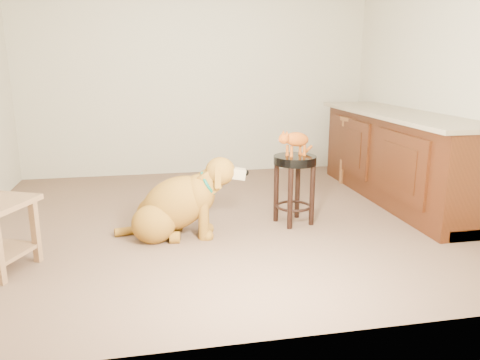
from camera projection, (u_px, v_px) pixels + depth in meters
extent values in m
cube|color=brown|center=(223.00, 219.00, 4.42)|extent=(4.50, 4.00, 0.01)
cube|color=beige|center=(197.00, 73.00, 6.00)|extent=(4.50, 0.04, 2.60)
cube|color=beige|center=(287.00, 94.00, 2.19)|extent=(4.50, 0.04, 2.60)
cube|color=beige|center=(451.00, 77.00, 4.52)|extent=(0.04, 4.00, 2.60)
cube|color=#431D0B|center=(399.00, 159.00, 4.96)|extent=(0.60, 2.50, 0.90)
cube|color=gray|center=(400.00, 114.00, 4.83)|extent=(0.70, 2.56, 0.04)
cube|color=black|center=(400.00, 195.00, 5.06)|extent=(0.52, 2.50, 0.10)
cube|color=#431D0B|center=(400.00, 166.00, 4.36)|extent=(0.02, 0.90, 0.62)
cube|color=#431D0B|center=(350.00, 146.00, 5.41)|extent=(0.02, 0.90, 0.62)
cube|color=#371709|center=(398.00, 166.00, 4.36)|extent=(0.02, 0.60, 0.40)
cube|color=#371709|center=(349.00, 146.00, 5.41)|extent=(0.02, 0.60, 0.40)
cylinder|color=black|center=(297.00, 189.00, 4.42)|extent=(0.05, 0.05, 0.56)
cylinder|color=black|center=(276.00, 192.00, 4.31)|extent=(0.05, 0.05, 0.56)
cylinder|color=black|center=(312.00, 195.00, 4.21)|extent=(0.05, 0.05, 0.56)
cylinder|color=black|center=(290.00, 199.00, 4.11)|extent=(0.05, 0.05, 0.56)
torus|color=black|center=(294.00, 206.00, 4.29)|extent=(0.40, 0.40, 0.03)
cylinder|color=black|center=(295.00, 160.00, 4.18)|extent=(0.38, 0.38, 0.07)
cube|color=brown|center=(368.00, 150.00, 5.75)|extent=(0.06, 0.06, 0.77)
cube|color=brown|center=(343.00, 152.00, 5.64)|extent=(0.06, 0.06, 0.77)
cube|color=brown|center=(386.00, 156.00, 5.44)|extent=(0.06, 0.06, 0.77)
cube|color=brown|center=(360.00, 158.00, 5.32)|extent=(0.06, 0.06, 0.77)
cube|color=brown|center=(367.00, 120.00, 5.43)|extent=(0.51, 0.51, 0.04)
cube|color=brown|center=(35.00, 231.00, 3.44)|extent=(0.06, 0.06, 0.48)
ellipsoid|color=brown|center=(157.00, 214.00, 4.09)|extent=(0.40, 0.34, 0.33)
ellipsoid|color=brown|center=(153.00, 224.00, 3.83)|extent=(0.40, 0.34, 0.33)
cylinder|color=brown|center=(178.00, 225.00, 4.15)|extent=(0.10, 0.11, 0.10)
cylinder|color=brown|center=(175.00, 238.00, 3.85)|extent=(0.10, 0.11, 0.10)
ellipsoid|color=brown|center=(176.00, 204.00, 3.94)|extent=(0.79, 0.49, 0.67)
ellipsoid|color=brown|center=(198.00, 194.00, 3.93)|extent=(0.32, 0.34, 0.34)
cylinder|color=brown|center=(204.00, 210.00, 4.06)|extent=(0.10, 0.10, 0.39)
cylinder|color=brown|center=(203.00, 217.00, 3.88)|extent=(0.10, 0.10, 0.39)
sphere|color=brown|center=(208.00, 228.00, 4.10)|extent=(0.10, 0.10, 0.10)
sphere|color=brown|center=(208.00, 236.00, 3.93)|extent=(0.10, 0.10, 0.10)
cylinder|color=brown|center=(208.00, 182.00, 3.91)|extent=(0.27, 0.21, 0.25)
ellipsoid|color=brown|center=(220.00, 171.00, 3.89)|extent=(0.28, 0.26, 0.24)
cube|color=tan|center=(236.00, 173.00, 3.90)|extent=(0.18, 0.11, 0.11)
sphere|color=black|center=(245.00, 173.00, 3.90)|extent=(0.06, 0.06, 0.06)
cube|color=brown|center=(218.00, 172.00, 4.00)|extent=(0.06, 0.07, 0.18)
cube|color=brown|center=(218.00, 178.00, 3.79)|extent=(0.06, 0.07, 0.18)
torus|color=#0A523D|center=(208.00, 183.00, 3.91)|extent=(0.16, 0.24, 0.21)
cylinder|color=#D8BF4C|center=(214.00, 191.00, 3.93)|extent=(0.01, 0.05, 0.05)
cylinder|color=brown|center=(133.00, 230.00, 4.03)|extent=(0.32, 0.13, 0.07)
ellipsoid|color=#9A420F|center=(297.00, 139.00, 4.14)|extent=(0.28, 0.19, 0.16)
cylinder|color=#9A420F|center=(287.00, 150.00, 4.17)|extent=(0.03, 0.03, 0.10)
sphere|color=#9A420F|center=(287.00, 155.00, 4.17)|extent=(0.03, 0.03, 0.03)
cylinder|color=#9A420F|center=(291.00, 152.00, 4.11)|extent=(0.03, 0.03, 0.10)
sphere|color=#9A420F|center=(291.00, 156.00, 4.12)|extent=(0.03, 0.03, 0.03)
cylinder|color=#9A420F|center=(300.00, 149.00, 4.23)|extent=(0.03, 0.03, 0.10)
sphere|color=#9A420F|center=(300.00, 153.00, 4.24)|extent=(0.03, 0.03, 0.03)
cylinder|color=#9A420F|center=(304.00, 150.00, 4.17)|extent=(0.03, 0.03, 0.10)
sphere|color=#9A420F|center=(304.00, 155.00, 4.18)|extent=(0.03, 0.03, 0.03)
sphere|color=#9A420F|center=(284.00, 139.00, 4.08)|extent=(0.09, 0.09, 0.09)
sphere|color=#9A420F|center=(280.00, 140.00, 4.07)|extent=(0.04, 0.04, 0.04)
sphere|color=brown|center=(279.00, 140.00, 4.06)|extent=(0.01, 0.01, 0.01)
cone|color=#9A420F|center=(283.00, 132.00, 4.10)|extent=(0.05, 0.05, 0.04)
cone|color=#C66B60|center=(283.00, 133.00, 4.10)|extent=(0.03, 0.03, 0.03)
cone|color=#9A420F|center=(287.00, 133.00, 4.05)|extent=(0.05, 0.05, 0.04)
cone|color=#C66B60|center=(287.00, 134.00, 4.05)|extent=(0.03, 0.03, 0.03)
cylinder|color=#9A420F|center=(306.00, 151.00, 4.26)|extent=(0.16, 0.15, 0.09)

